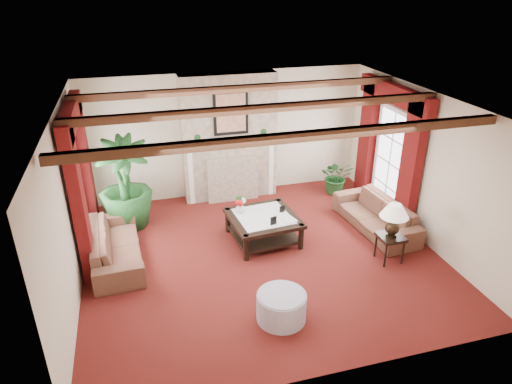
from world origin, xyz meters
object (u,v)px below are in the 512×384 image
object	(u,v)px
potted_palm	(127,202)
side_table	(389,248)
ottoman	(281,307)
sofa_left	(115,240)
coffee_table	(263,228)
sofa_right	(376,210)

from	to	relation	value
potted_palm	side_table	xyz separation A→B (m)	(4.27, -2.45, -0.26)
ottoman	side_table	bearing A→B (deg)	22.33
sofa_left	ottoman	world-z (taller)	sofa_left
sofa_left	potted_palm	bearing A→B (deg)	-14.21
side_table	ottoman	xyz separation A→B (m)	(-2.25, -0.92, -0.04)
sofa_left	potted_palm	distance (m)	1.21
ottoman	coffee_table	bearing A→B (deg)	80.54
potted_palm	side_table	world-z (taller)	potted_palm
sofa_right	ottoman	bearing A→B (deg)	-57.24
sofa_right	side_table	bearing A→B (deg)	-21.65
sofa_right	ottoman	size ratio (longest dim) A/B	2.85
coffee_table	sofa_left	bearing A→B (deg)	173.72
potted_palm	sofa_right	bearing A→B (deg)	-16.84
coffee_table	side_table	xyz separation A→B (m)	(1.89, -1.22, -0.00)
sofa_left	potted_palm	xyz separation A→B (m)	(0.24, 1.19, 0.10)
coffee_table	ottoman	size ratio (longest dim) A/B	1.68
sofa_right	coffee_table	size ratio (longest dim) A/B	1.69
coffee_table	side_table	world-z (taller)	same
sofa_right	potted_palm	size ratio (longest dim) A/B	1.11
sofa_left	coffee_table	bearing A→B (deg)	-93.91
sofa_left	sofa_right	world-z (taller)	sofa_left
sofa_left	side_table	xyz separation A→B (m)	(4.50, -1.27, -0.15)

